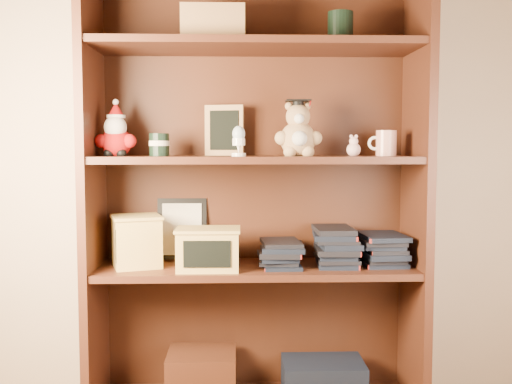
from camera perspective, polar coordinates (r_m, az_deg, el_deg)
bookcase at (r=2.21m, az=-0.11°, el=-0.96°), size 1.20×0.35×1.60m
shelf_lower at (r=2.20m, az=0.00°, el=-7.35°), size 1.14×0.33×0.02m
shelf_upper at (r=2.15m, az=0.00°, el=3.12°), size 1.14×0.33×0.02m
santa_plush at (r=2.19m, az=-13.20°, el=5.33°), size 0.15×0.11×0.21m
teachers_tin at (r=2.17m, az=-9.20°, el=4.49°), size 0.07×0.07×0.08m
chalkboard_plaque at (r=2.27m, az=-3.04°, el=5.81°), size 0.15×0.10×0.19m
egg_cup at (r=2.08m, az=-1.65°, el=4.98°), size 0.05×0.05×0.11m
grad_teddy_bear at (r=2.16m, az=4.03°, el=5.53°), size 0.17×0.15×0.21m
pink_figurine at (r=2.19m, az=9.28°, el=4.19°), size 0.05×0.05×0.08m
teacher_mug at (r=2.22m, az=12.24°, el=4.57°), size 0.10×0.07×0.09m
certificate_frame at (r=2.32m, az=-7.06°, el=-3.50°), size 0.19×0.05×0.23m
treats_box at (r=2.21m, az=-11.31°, el=-4.58°), size 0.21×0.21×0.19m
pencils_box at (r=2.12m, az=-4.58°, el=-5.39°), size 0.23×0.16×0.15m
book_stack_left at (r=2.19m, az=2.36°, el=-5.78°), size 0.14×0.20×0.10m
book_stack_mid at (r=2.22m, az=7.61°, el=-5.30°), size 0.14×0.20×0.13m
book_stack_right at (r=2.25m, az=12.06°, el=-5.41°), size 0.14×0.20×0.11m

